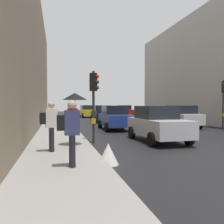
% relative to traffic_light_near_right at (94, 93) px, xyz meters
% --- Properties ---
extents(sidewalk_kerb, '(2.55, 40.00, 0.16)m').
position_rel_traffic_light_near_right_xyz_m(sidewalk_kerb, '(-1.60, 2.73, -2.27)').
color(sidewalk_kerb, gray).
rests_on(sidewalk_kerb, ground).
extents(traffic_light_near_right, '(0.44, 0.37, 3.40)m').
position_rel_traffic_light_near_right_xyz_m(traffic_light_near_right, '(0.00, 0.00, 0.00)').
color(traffic_light_near_right, '#2D2D2D').
rests_on(traffic_light_near_right, ground).
extents(traffic_light_mid_street, '(0.38, 0.44, 3.70)m').
position_rel_traffic_light_near_right_xyz_m(traffic_light_mid_street, '(10.74, 4.81, 0.20)').
color(traffic_light_mid_street, '#2D2D2D').
rests_on(traffic_light_mid_street, ground).
extents(car_dark_suv, '(2.03, 4.20, 1.76)m').
position_rel_traffic_light_near_right_xyz_m(car_dark_suv, '(3.02, 13.99, -1.47)').
color(car_dark_suv, black).
rests_on(car_dark_suv, ground).
extents(car_yellow_taxi, '(2.25, 4.32, 1.76)m').
position_rel_traffic_light_near_right_xyz_m(car_yellow_taxi, '(2.69, 23.70, -1.47)').
color(car_yellow_taxi, yellow).
rests_on(car_yellow_taxi, ground).
extents(car_red_sedan, '(2.15, 4.27, 1.76)m').
position_rel_traffic_light_near_right_xyz_m(car_red_sedan, '(8.17, 23.55, -1.47)').
color(car_red_sedan, red).
rests_on(car_red_sedan, ground).
extents(car_white_compact, '(2.08, 4.23, 1.76)m').
position_rel_traffic_light_near_right_xyz_m(car_white_compact, '(7.88, 6.17, -1.47)').
color(car_white_compact, silver).
rests_on(car_white_compact, ground).
extents(car_silver_hatchback, '(2.08, 4.23, 1.76)m').
position_rel_traffic_light_near_right_xyz_m(car_silver_hatchback, '(3.16, -0.13, -1.47)').
color(car_silver_hatchback, '#BCBCC1').
rests_on(car_silver_hatchback, ground).
extents(car_blue_van, '(2.05, 4.21, 1.76)m').
position_rel_traffic_light_near_right_xyz_m(car_blue_van, '(2.48, 5.90, -1.47)').
color(car_blue_van, navy).
rests_on(car_blue_van, ground).
extents(pedestrian_with_umbrella, '(1.00, 1.00, 2.14)m').
position_rel_traffic_light_near_right_xyz_m(pedestrian_with_umbrella, '(-1.02, -1.31, -0.51)').
color(pedestrian_with_umbrella, black).
rests_on(pedestrian_with_umbrella, sidewalk_kerb).
extents(pedestrian_with_grey_backpack, '(0.60, 0.36, 1.77)m').
position_rel_traffic_light_near_right_xyz_m(pedestrian_with_grey_backpack, '(-1.38, -4.76, -1.19)').
color(pedestrian_with_grey_backpack, black).
rests_on(pedestrian_with_grey_backpack, sidewalk_kerb).
extents(pedestrian_with_black_backpack, '(0.63, 0.37, 1.77)m').
position_rel_traffic_light_near_right_xyz_m(pedestrian_with_black_backpack, '(-1.95, -2.45, -1.19)').
color(pedestrian_with_black_backpack, black).
rests_on(pedestrian_with_black_backpack, sidewalk_kerb).
extents(warning_sign_triangle, '(0.64, 0.64, 0.65)m').
position_rel_traffic_light_near_right_xyz_m(warning_sign_triangle, '(-0.21, -4.15, -2.02)').
color(warning_sign_triangle, silver).
rests_on(warning_sign_triangle, ground).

